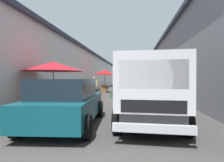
% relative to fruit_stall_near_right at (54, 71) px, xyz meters
% --- Properties ---
extents(ground, '(90.00, 90.00, 0.00)m').
position_rel_fruit_stall_near_right_xyz_m(ground, '(6.29, -2.67, -1.84)').
color(ground, '#3D3A38').
extents(building_left_whitewash, '(49.80, 7.50, 4.62)m').
position_rel_fruit_stall_near_right_xyz_m(building_left_whitewash, '(8.54, 4.75, 0.48)').
color(building_left_whitewash, silver).
rests_on(building_left_whitewash, ground).
extents(building_right_concrete, '(49.80, 7.50, 5.58)m').
position_rel_fruit_stall_near_right_xyz_m(building_right_concrete, '(8.54, -10.09, 0.96)').
color(building_right_concrete, gray).
rests_on(building_right_concrete, ground).
extents(fruit_stall_near_right, '(2.81, 2.81, 2.33)m').
position_rel_fruit_stall_near_right_xyz_m(fruit_stall_near_right, '(0.00, 0.00, 0.00)').
color(fruit_stall_near_right, '#9E9EA3').
rests_on(fruit_stall_near_right, ground).
extents(fruit_stall_mid_lane, '(2.20, 2.20, 2.45)m').
position_rel_fruit_stall_near_right_xyz_m(fruit_stall_mid_lane, '(10.88, -0.62, 0.03)').
color(fruit_stall_mid_lane, '#9E9EA3').
rests_on(fruit_stall_mid_lane, ground).
extents(fruit_stall_near_left, '(2.24, 2.24, 2.29)m').
position_rel_fruit_stall_near_right_xyz_m(fruit_stall_near_left, '(11.42, -4.70, -0.11)').
color(fruit_stall_near_left, '#9E9EA3').
rests_on(fruit_stall_near_left, ground).
extents(hatchback_car, '(4.02, 2.15, 1.45)m').
position_rel_fruit_stall_near_right_xyz_m(hatchback_car, '(-2.69, -1.66, -1.10)').
color(hatchback_car, '#0F4C56').
rests_on(hatchback_car, ground).
extents(delivery_truck, '(4.99, 2.14, 2.08)m').
position_rel_fruit_stall_near_right_xyz_m(delivery_truck, '(-2.72, -4.20, -0.80)').
color(delivery_truck, black).
rests_on(delivery_truck, ground).
extents(vendor_by_crates, '(0.36, 0.59, 1.59)m').
position_rel_fruit_stall_near_right_xyz_m(vendor_by_crates, '(6.95, -0.39, -0.92)').
color(vendor_by_crates, navy).
rests_on(vendor_by_crates, ground).
extents(parked_scooter, '(1.67, 0.54, 1.14)m').
position_rel_fruit_stall_near_right_xyz_m(parked_scooter, '(4.27, -5.99, -1.39)').
color(parked_scooter, black).
rests_on(parked_scooter, ground).
extents(plastic_stool, '(0.30, 0.30, 0.43)m').
position_rel_fruit_stall_near_right_xyz_m(plastic_stool, '(5.63, -2.03, -1.51)').
color(plastic_stool, '#1E8C3F').
rests_on(plastic_stool, ground).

